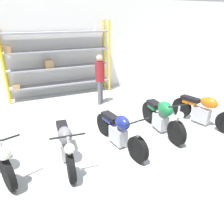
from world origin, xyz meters
name	(u,v)px	position (x,y,z in m)	size (l,w,h in m)	color
ground_plane	(119,143)	(0.00, 0.00, 0.00)	(30.00, 30.00, 0.00)	#B2B7B7
back_wall	(68,47)	(0.00, 4.66, 1.80)	(30.00, 0.08, 3.60)	white
shelving_rack	(58,59)	(-0.51, 4.29, 1.44)	(4.00, 0.63, 2.82)	yellow
motorcycle_grey	(65,143)	(-1.34, -0.13, 0.43)	(0.65, 1.99, 0.96)	black
motorcycle_blue	(119,131)	(-0.03, -0.09, 0.41)	(0.63, 2.01, 0.96)	black
motorcycle_green	(162,116)	(1.34, 0.09, 0.45)	(0.57, 1.99, 1.02)	black
motorcycle_orange	(204,110)	(2.70, -0.05, 0.45)	(0.85, 2.00, 1.00)	black
person_browsing	(100,76)	(0.60, 2.76, 1.04)	(0.45, 0.45, 1.75)	#595960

